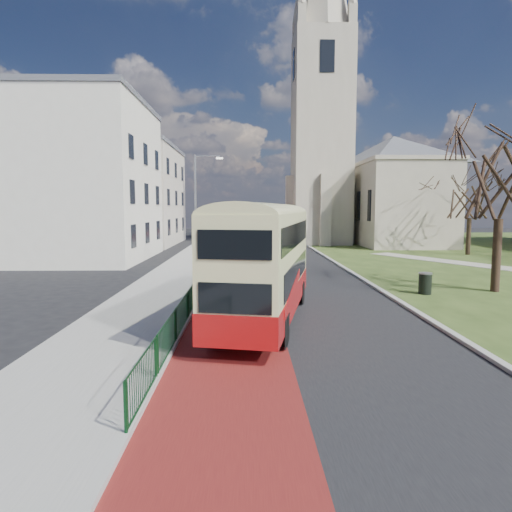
{
  "coord_description": "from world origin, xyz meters",
  "views": [
    {
      "loc": [
        -0.73,
        -16.02,
        4.23
      ],
      "look_at": [
        -0.29,
        5.16,
        2.0
      ],
      "focal_mm": 32.0,
      "sensor_mm": 36.0,
      "label": 1
    }
  ],
  "objects_px": {
    "bus": "(265,257)",
    "litter_bin": "(425,283)",
    "winter_tree_far": "(471,189)",
    "winter_tree_near": "(502,160)",
    "streetlamp": "(198,203)"
  },
  "relations": [
    {
      "from": "bus",
      "to": "winter_tree_near",
      "type": "relative_size",
      "value": 1.1
    },
    {
      "from": "winter_tree_near",
      "to": "winter_tree_far",
      "type": "xyz_separation_m",
      "value": [
        7.48,
        18.16,
        -0.62
      ]
    },
    {
      "from": "winter_tree_far",
      "to": "litter_bin",
      "type": "bearing_deg",
      "value": -121.0
    },
    {
      "from": "winter_tree_far",
      "to": "litter_bin",
      "type": "relative_size",
      "value": 8.08
    },
    {
      "from": "winter_tree_far",
      "to": "winter_tree_near",
      "type": "bearing_deg",
      "value": -112.39
    },
    {
      "from": "bus",
      "to": "litter_bin",
      "type": "relative_size",
      "value": 9.83
    },
    {
      "from": "bus",
      "to": "winter_tree_far",
      "type": "height_order",
      "value": "winter_tree_far"
    },
    {
      "from": "streetlamp",
      "to": "winter_tree_near",
      "type": "bearing_deg",
      "value": -35.56
    },
    {
      "from": "streetlamp",
      "to": "winter_tree_near",
      "type": "distance_m",
      "value": 19.96
    },
    {
      "from": "bus",
      "to": "litter_bin",
      "type": "height_order",
      "value": "bus"
    },
    {
      "from": "bus",
      "to": "litter_bin",
      "type": "xyz_separation_m",
      "value": [
        8.04,
        5.03,
        -1.84
      ]
    },
    {
      "from": "streetlamp",
      "to": "winter_tree_near",
      "type": "relative_size",
      "value": 0.85
    },
    {
      "from": "streetlamp",
      "to": "winter_tree_far",
      "type": "bearing_deg",
      "value": 15.61
    },
    {
      "from": "winter_tree_near",
      "to": "bus",
      "type": "bearing_deg",
      "value": -154.44
    },
    {
      "from": "streetlamp",
      "to": "bus",
      "type": "distance_m",
      "value": 17.89
    }
  ]
}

